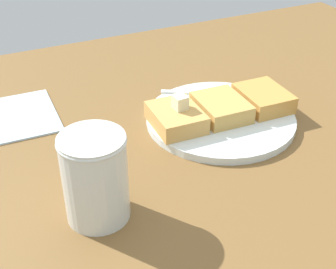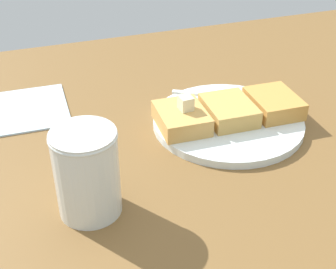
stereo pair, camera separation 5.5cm
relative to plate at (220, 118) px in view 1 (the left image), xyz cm
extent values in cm
cube|color=brown|center=(3.16, -11.46, -1.81)|extent=(107.44, 107.44, 2.26)
cylinder|color=white|center=(0.00, 0.00, -0.08)|extent=(23.50, 23.50, 1.19)
torus|color=navy|center=(0.00, 0.00, 0.12)|extent=(23.50, 23.50, 0.80)
cube|color=tan|center=(-7.71, 0.28, 1.89)|extent=(7.33, 8.99, 2.74)
cube|color=tan|center=(0.00, 0.00, 1.89)|extent=(7.33, 8.99, 2.74)
cube|color=#C88E40|center=(7.71, -0.28, 1.89)|extent=(7.33, 8.99, 2.74)
cube|color=beige|center=(-7.02, 0.40, 4.31)|extent=(2.02, 2.22, 2.10)
cube|color=silver|center=(-0.90, 8.61, 0.70)|extent=(9.21, 5.57, 0.36)
cube|color=silver|center=(4.72, 5.55, 0.70)|extent=(3.51, 3.27, 0.36)
cube|color=silver|center=(7.75, 4.84, 0.70)|extent=(2.96, 1.81, 0.36)
cube|color=silver|center=(7.49, 4.36, 0.70)|extent=(2.96, 1.81, 0.36)
cube|color=silver|center=(7.22, 3.88, 0.70)|extent=(2.96, 1.81, 0.36)
cube|color=silver|center=(6.96, 3.39, 0.70)|extent=(2.96, 1.81, 0.36)
cylinder|color=#341705|center=(-24.21, -12.27, 3.42)|extent=(6.98, 6.98, 8.19)
cylinder|color=silver|center=(-24.21, -12.27, 4.85)|extent=(7.58, 7.58, 11.06)
torus|color=silver|center=(-24.21, -12.27, 9.93)|extent=(7.78, 7.78, 0.50)
cube|color=silver|center=(-29.79, 15.28, -0.53)|extent=(14.30, 15.04, 0.30)
camera|label=1|loc=(-34.74, -53.82, 37.97)|focal=50.00mm
camera|label=2|loc=(-29.62, -55.93, 37.97)|focal=50.00mm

